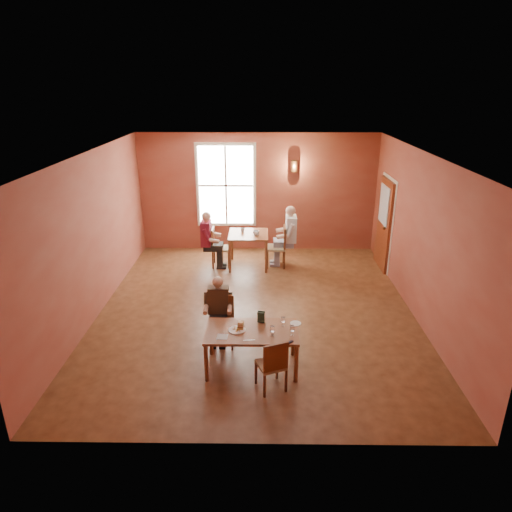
{
  "coord_description": "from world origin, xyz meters",
  "views": [
    {
      "loc": [
        0.11,
        -7.89,
        4.17
      ],
      "look_at": [
        0.0,
        0.2,
        1.05
      ],
      "focal_mm": 32.0,
      "sensor_mm": 36.0,
      "label": 1
    }
  ],
  "objects_px": {
    "main_table": "(252,349)",
    "chair_diner_white": "(276,246)",
    "second_table": "(248,250)",
    "chair_diner_main": "(222,322)",
    "chair_empty": "(271,363)",
    "diner_main": "(222,316)",
    "diner_maroon": "(220,240)",
    "diner_white": "(277,238)",
    "chair_diner_maroon": "(221,247)"
  },
  "relations": [
    {
      "from": "main_table",
      "to": "chair_diner_white",
      "type": "relative_size",
      "value": 1.41
    },
    {
      "from": "diner_white",
      "to": "chair_diner_maroon",
      "type": "bearing_deg",
      "value": 90.0
    },
    {
      "from": "diner_main",
      "to": "second_table",
      "type": "bearing_deg",
      "value": -95.36
    },
    {
      "from": "main_table",
      "to": "chair_diner_main",
      "type": "relative_size",
      "value": 1.66
    },
    {
      "from": "diner_white",
      "to": "chair_diner_white",
      "type": "bearing_deg",
      "value": 90.0
    },
    {
      "from": "diner_main",
      "to": "second_table",
      "type": "height_order",
      "value": "diner_main"
    },
    {
      "from": "second_table",
      "to": "diner_white",
      "type": "height_order",
      "value": "diner_white"
    },
    {
      "from": "chair_diner_main",
      "to": "diner_main",
      "type": "height_order",
      "value": "diner_main"
    },
    {
      "from": "main_table",
      "to": "second_table",
      "type": "xyz_separation_m",
      "value": [
        -0.17,
        4.17,
        0.08
      ]
    },
    {
      "from": "chair_diner_white",
      "to": "chair_diner_maroon",
      "type": "relative_size",
      "value": 1.06
    },
    {
      "from": "chair_diner_main",
      "to": "chair_empty",
      "type": "distance_m",
      "value": 1.4
    },
    {
      "from": "chair_empty",
      "to": "diner_white",
      "type": "xyz_separation_m",
      "value": [
        0.23,
        4.67,
        0.29
      ]
    },
    {
      "from": "chair_diner_main",
      "to": "chair_diner_maroon",
      "type": "relative_size",
      "value": 0.9
    },
    {
      "from": "second_table",
      "to": "diner_maroon",
      "type": "bearing_deg",
      "value": 180.0
    },
    {
      "from": "diner_main",
      "to": "diner_white",
      "type": "bearing_deg",
      "value": -105.92
    },
    {
      "from": "diner_maroon",
      "to": "chair_diner_white",
      "type": "bearing_deg",
      "value": 90.0
    },
    {
      "from": "second_table",
      "to": "diner_main",
      "type": "bearing_deg",
      "value": -95.36
    },
    {
      "from": "diner_main",
      "to": "main_table",
      "type": "bearing_deg",
      "value": 128.88
    },
    {
      "from": "chair_diner_white",
      "to": "diner_white",
      "type": "relative_size",
      "value": 0.7
    },
    {
      "from": "chair_empty",
      "to": "diner_white",
      "type": "relative_size",
      "value": 0.59
    },
    {
      "from": "diner_white",
      "to": "chair_diner_maroon",
      "type": "xyz_separation_m",
      "value": [
        -1.33,
        0.0,
        -0.24
      ]
    },
    {
      "from": "chair_diner_main",
      "to": "diner_white",
      "type": "xyz_separation_m",
      "value": [
        1.01,
        3.52,
        0.28
      ]
    },
    {
      "from": "chair_diner_main",
      "to": "chair_diner_white",
      "type": "bearing_deg",
      "value": -105.6
    },
    {
      "from": "second_table",
      "to": "chair_diner_white",
      "type": "distance_m",
      "value": 0.66
    },
    {
      "from": "diner_white",
      "to": "diner_main",
      "type": "bearing_deg",
      "value": 164.08
    },
    {
      "from": "main_table",
      "to": "second_table",
      "type": "relative_size",
      "value": 1.52
    },
    {
      "from": "second_table",
      "to": "diner_maroon",
      "type": "relative_size",
      "value": 0.7
    },
    {
      "from": "chair_diner_main",
      "to": "diner_main",
      "type": "distance_m",
      "value": 0.14
    },
    {
      "from": "chair_empty",
      "to": "diner_maroon",
      "type": "bearing_deg",
      "value": 81.75
    },
    {
      "from": "chair_diner_white",
      "to": "diner_maroon",
      "type": "distance_m",
      "value": 1.34
    },
    {
      "from": "second_table",
      "to": "chair_diner_white",
      "type": "bearing_deg",
      "value": 0.0
    },
    {
      "from": "diner_white",
      "to": "second_table",
      "type": "bearing_deg",
      "value": 90.0
    },
    {
      "from": "diner_main",
      "to": "chair_diner_white",
      "type": "height_order",
      "value": "diner_main"
    },
    {
      "from": "chair_diner_main",
      "to": "chair_diner_white",
      "type": "xyz_separation_m",
      "value": [
        0.98,
        3.52,
        0.07
      ]
    },
    {
      "from": "diner_main",
      "to": "chair_diner_main",
      "type": "bearing_deg",
      "value": -90.0
    },
    {
      "from": "main_table",
      "to": "chair_empty",
      "type": "height_order",
      "value": "chair_empty"
    },
    {
      "from": "second_table",
      "to": "diner_maroon",
      "type": "height_order",
      "value": "diner_maroon"
    },
    {
      "from": "chair_diner_maroon",
      "to": "main_table",
      "type": "bearing_deg",
      "value": 11.08
    },
    {
      "from": "main_table",
      "to": "diner_maroon",
      "type": "height_order",
      "value": "diner_maroon"
    },
    {
      "from": "chair_empty",
      "to": "chair_diner_maroon",
      "type": "height_order",
      "value": "chair_diner_maroon"
    },
    {
      "from": "main_table",
      "to": "chair_diner_main",
      "type": "xyz_separation_m",
      "value": [
        -0.5,
        0.65,
        0.09
      ]
    },
    {
      "from": "chair_diner_white",
      "to": "chair_diner_maroon",
      "type": "xyz_separation_m",
      "value": [
        -1.3,
        0.0,
        -0.03
      ]
    },
    {
      "from": "diner_maroon",
      "to": "diner_white",
      "type": "bearing_deg",
      "value": 90.0
    },
    {
      "from": "chair_empty",
      "to": "second_table",
      "type": "distance_m",
      "value": 4.7
    },
    {
      "from": "diner_white",
      "to": "chair_diner_maroon",
      "type": "relative_size",
      "value": 1.5
    },
    {
      "from": "main_table",
      "to": "diner_white",
      "type": "bearing_deg",
      "value": 82.98
    },
    {
      "from": "chair_empty",
      "to": "chair_diner_white",
      "type": "height_order",
      "value": "chair_diner_white"
    },
    {
      "from": "diner_main",
      "to": "chair_diner_white",
      "type": "bearing_deg",
      "value": -105.48
    },
    {
      "from": "second_table",
      "to": "chair_diner_white",
      "type": "xyz_separation_m",
      "value": [
        0.65,
        0.0,
        0.09
      ]
    },
    {
      "from": "second_table",
      "to": "chair_diner_maroon",
      "type": "relative_size",
      "value": 0.98
    }
  ]
}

